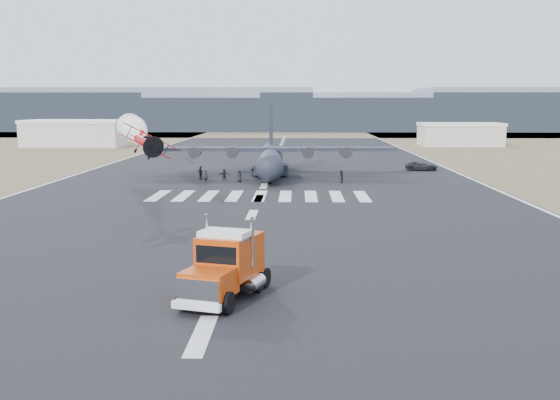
{
  "coord_description": "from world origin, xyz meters",
  "views": [
    {
      "loc": [
        4.5,
        -31.5,
        10.75
      ],
      "look_at": [
        3.22,
        17.55,
        4.0
      ],
      "focal_mm": 45.0,
      "sensor_mm": 36.0,
      "label": 1
    }
  ],
  "objects_px": {
    "crew_e": "(239,176)",
    "crew_h": "(260,172)",
    "crew_c": "(253,174)",
    "crew_d": "(200,173)",
    "aerobatic_biplane": "(145,142)",
    "semi_truck": "(226,265)",
    "support_vehicle": "(421,166)",
    "crew_b": "(341,177)",
    "hangar_left": "(75,133)",
    "crew_g": "(201,172)",
    "crew_f": "(224,175)",
    "transport_aircraft": "(271,157)",
    "hangar_right": "(460,134)",
    "crew_a": "(206,176)"
  },
  "relations": [
    {
      "from": "crew_e",
      "to": "crew_h",
      "type": "relative_size",
      "value": 0.89
    },
    {
      "from": "crew_c",
      "to": "crew_d",
      "type": "xyz_separation_m",
      "value": [
        -7.55,
        0.69,
        -0.02
      ]
    },
    {
      "from": "crew_c",
      "to": "aerobatic_biplane",
      "type": "bearing_deg",
      "value": 161.32
    },
    {
      "from": "semi_truck",
      "to": "crew_e",
      "type": "bearing_deg",
      "value": 111.4
    },
    {
      "from": "crew_d",
      "to": "crew_h",
      "type": "distance_m",
      "value": 8.6
    },
    {
      "from": "support_vehicle",
      "to": "crew_b",
      "type": "distance_m",
      "value": 23.42
    },
    {
      "from": "hangar_left",
      "to": "crew_h",
      "type": "height_order",
      "value": "hangar_left"
    },
    {
      "from": "crew_d",
      "to": "crew_b",
      "type": "bearing_deg",
      "value": 21.53
    },
    {
      "from": "support_vehicle",
      "to": "crew_g",
      "type": "height_order",
      "value": "crew_g"
    },
    {
      "from": "aerobatic_biplane",
      "to": "crew_f",
      "type": "xyz_separation_m",
      "value": [
        4.39,
        30.37,
        -6.25
      ]
    },
    {
      "from": "semi_truck",
      "to": "transport_aircraft",
      "type": "xyz_separation_m",
      "value": [
        -0.19,
        67.22,
        0.87
      ]
    },
    {
      "from": "support_vehicle",
      "to": "crew_f",
      "type": "xyz_separation_m",
      "value": [
        -30.4,
        -16.14,
        0.13
      ]
    },
    {
      "from": "hangar_right",
      "to": "aerobatic_biplane",
      "type": "height_order",
      "value": "aerobatic_biplane"
    },
    {
      "from": "crew_d",
      "to": "crew_e",
      "type": "relative_size",
      "value": 1.07
    },
    {
      "from": "crew_g",
      "to": "crew_d",
      "type": "bearing_deg",
      "value": 15.96
    },
    {
      "from": "crew_b",
      "to": "crew_g",
      "type": "relative_size",
      "value": 1.04
    },
    {
      "from": "crew_d",
      "to": "crew_f",
      "type": "height_order",
      "value": "crew_d"
    },
    {
      "from": "support_vehicle",
      "to": "crew_e",
      "type": "xyz_separation_m",
      "value": [
        -28.15,
        -17.53,
        0.12
      ]
    },
    {
      "from": "hangar_right",
      "to": "semi_truck",
      "type": "height_order",
      "value": "hangar_right"
    },
    {
      "from": "crew_e",
      "to": "crew_h",
      "type": "xyz_separation_m",
      "value": [
        2.66,
        4.35,
        0.1
      ]
    },
    {
      "from": "hangar_right",
      "to": "crew_f",
      "type": "distance_m",
      "value": 98.46
    },
    {
      "from": "hangar_left",
      "to": "crew_d",
      "type": "relative_size",
      "value": 13.66
    },
    {
      "from": "support_vehicle",
      "to": "aerobatic_biplane",
      "type": "bearing_deg",
      "value": 147.14
    },
    {
      "from": "aerobatic_biplane",
      "to": "crew_f",
      "type": "bearing_deg",
      "value": 66.17
    },
    {
      "from": "crew_d",
      "to": "aerobatic_biplane",
      "type": "bearing_deg",
      "value": -57.88
    },
    {
      "from": "crew_b",
      "to": "crew_h",
      "type": "xyz_separation_m",
      "value": [
        -11.36,
        5.5,
        0.07
      ]
    },
    {
      "from": "crew_f",
      "to": "hangar_left",
      "type": "bearing_deg",
      "value": 106.77
    },
    {
      "from": "hangar_left",
      "to": "crew_c",
      "type": "bearing_deg",
      "value": -57.2
    },
    {
      "from": "crew_e",
      "to": "transport_aircraft",
      "type": "bearing_deg",
      "value": -137.9
    },
    {
      "from": "crew_h",
      "to": "aerobatic_biplane",
      "type": "bearing_deg",
      "value": -79.55
    },
    {
      "from": "hangar_right",
      "to": "crew_g",
      "type": "bearing_deg",
      "value": -125.15
    },
    {
      "from": "semi_truck",
      "to": "aerobatic_biplane",
      "type": "bearing_deg",
      "value": 127.4
    },
    {
      "from": "aerobatic_biplane",
      "to": "crew_b",
      "type": "distance_m",
      "value": 35.21
    },
    {
      "from": "semi_truck",
      "to": "crew_c",
      "type": "height_order",
      "value": "semi_truck"
    },
    {
      "from": "crew_h",
      "to": "transport_aircraft",
      "type": "bearing_deg",
      "value": 98.89
    },
    {
      "from": "crew_a",
      "to": "crew_d",
      "type": "bearing_deg",
      "value": -29.34
    },
    {
      "from": "aerobatic_biplane",
      "to": "crew_b",
      "type": "relative_size",
      "value": 3.09
    },
    {
      "from": "hangar_right",
      "to": "crew_d",
      "type": "xyz_separation_m",
      "value": [
        -55.52,
        -81.96,
        -2.11
      ]
    },
    {
      "from": "hangar_left",
      "to": "hangar_right",
      "type": "distance_m",
      "value": 98.13
    },
    {
      "from": "hangar_left",
      "to": "semi_truck",
      "type": "height_order",
      "value": "hangar_left"
    },
    {
      "from": "semi_truck",
      "to": "crew_f",
      "type": "height_order",
      "value": "semi_truck"
    },
    {
      "from": "aerobatic_biplane",
      "to": "support_vehicle",
      "type": "height_order",
      "value": "aerobatic_biplane"
    },
    {
      "from": "support_vehicle",
      "to": "crew_a",
      "type": "bearing_deg",
      "value": 122.72
    },
    {
      "from": "support_vehicle",
      "to": "crew_b",
      "type": "xyz_separation_m",
      "value": [
        -14.13,
        -18.67,
        0.16
      ]
    },
    {
      "from": "aerobatic_biplane",
      "to": "crew_c",
      "type": "height_order",
      "value": "aerobatic_biplane"
    },
    {
      "from": "crew_f",
      "to": "transport_aircraft",
      "type": "bearing_deg",
      "value": 35.82
    },
    {
      "from": "semi_truck",
      "to": "crew_g",
      "type": "relative_size",
      "value": 5.16
    },
    {
      "from": "hangar_left",
      "to": "crew_b",
      "type": "height_order",
      "value": "hangar_left"
    },
    {
      "from": "crew_b",
      "to": "crew_f",
      "type": "xyz_separation_m",
      "value": [
        -16.26,
        2.54,
        -0.03
      ]
    },
    {
      "from": "transport_aircraft",
      "to": "crew_g",
      "type": "relative_size",
      "value": 21.87
    }
  ]
}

